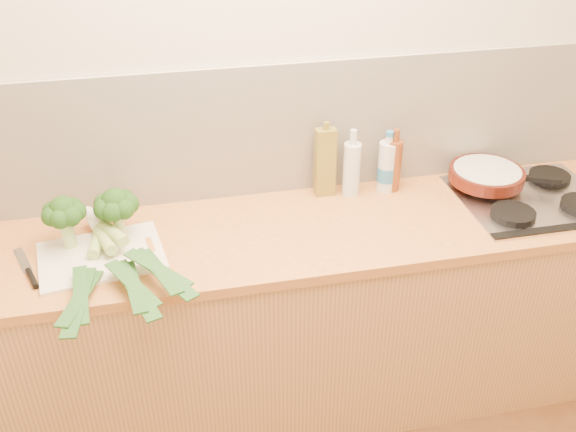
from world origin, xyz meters
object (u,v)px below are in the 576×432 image
Objects in this scene: chefs_knife at (30,274)px; skillet at (487,175)px; gas_hob at (532,197)px; chopping_board at (101,256)px.

chefs_knife is 0.62× the size of skillet.
skillet is (1.78, 0.23, 0.06)m from chefs_knife.
chefs_knife is (-1.92, -0.10, -0.01)m from gas_hob.
chefs_knife is at bearing -150.76° from skillet.
chefs_knife is (-0.23, -0.06, 0.00)m from chopping_board.
skillet is at bearing 136.73° from gas_hob.
gas_hob reaches higher than chopping_board.
gas_hob is 0.20m from skillet.
gas_hob is at bearing -7.12° from chopping_board.
chopping_board is 0.24m from chefs_knife.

